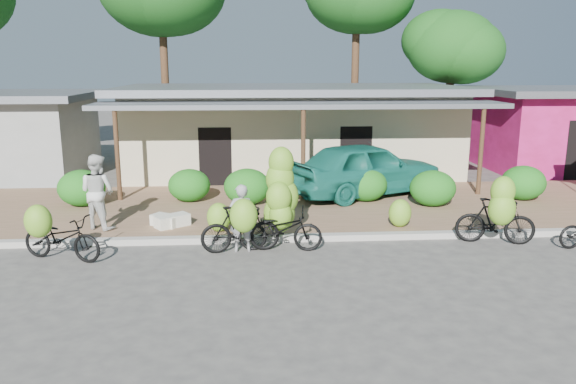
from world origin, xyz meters
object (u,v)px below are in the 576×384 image
object	(u,v)px
bike_center	(280,210)
teal_van	(366,169)
bike_right	(497,216)
tree_near_right	(447,45)
vendor	(241,218)
bike_far_left	(59,236)
bike_left	(241,227)
bystander	(97,192)
sack_far	(166,220)
sack_near	(172,221)

from	to	relation	value
bike_center	teal_van	distance (m)	5.47
bike_right	teal_van	distance (m)	5.31
tree_near_right	vendor	distance (m)	16.68
tree_near_right	bike_center	size ratio (longest dim) A/B	2.85
bike_far_left	teal_van	bearing A→B (deg)	-35.41
bike_left	bystander	size ratio (longest dim) A/B	0.98
bike_far_left	teal_van	xyz separation A→B (m)	(7.72, 5.27, 0.41)
teal_van	bystander	bearing A→B (deg)	89.14
sack_far	teal_van	bearing A→B (deg)	27.97
tree_near_right	bike_right	bearing A→B (deg)	-103.74
bystander	bike_left	bearing A→B (deg)	179.81
bike_center	vendor	bearing A→B (deg)	112.64
bike_right	bystander	size ratio (longest dim) A/B	1.00
teal_van	bike_center	bearing A→B (deg)	123.40
sack_near	vendor	xyz separation A→B (m)	(1.78, -1.71, 0.51)
bike_far_left	bike_left	world-z (taller)	bike_left
sack_near	bystander	bearing A→B (deg)	-179.36
sack_far	bike_far_left	bearing A→B (deg)	-131.40
bike_far_left	sack_far	size ratio (longest dim) A/B	2.67
bike_center	sack_near	distance (m)	3.10
bike_far_left	vendor	bearing A→B (deg)	-63.91
bike_right	teal_van	bearing A→B (deg)	37.75
bike_far_left	bystander	distance (m)	2.17
bike_far_left	bystander	xyz separation A→B (m)	(0.31, 2.09, 0.49)
bike_far_left	bike_center	size ratio (longest dim) A/B	0.87
sack_far	bystander	bearing A→B (deg)	-176.38
bike_center	vendor	size ratio (longest dim) A/B	1.48
bike_far_left	teal_van	distance (m)	9.35
bystander	sack_near	bearing A→B (deg)	-151.99
sack_near	teal_van	xyz separation A→B (m)	(5.61, 3.16, 0.70)
sack_near	bike_far_left	bearing A→B (deg)	-134.99
tree_near_right	bystander	bearing A→B (deg)	-137.71
tree_near_right	teal_van	xyz separation A→B (m)	(-5.33, -8.41, -4.05)
tree_near_right	sack_far	size ratio (longest dim) A/B	8.79
sack_near	vendor	distance (m)	2.52
bike_far_left	sack_far	bearing A→B (deg)	-21.10
bike_left	sack_far	xyz separation A→B (m)	(-1.95, 1.97, -0.37)
bike_far_left	vendor	distance (m)	3.91
bike_left	vendor	xyz separation A→B (m)	(0.01, 0.17, 0.15)
bystander	teal_van	bearing A→B (deg)	-129.44
sack_far	vendor	distance (m)	2.71
bystander	sack_far	bearing A→B (deg)	-149.02
tree_near_right	sack_near	size ratio (longest dim) A/B	7.75
bike_center	teal_van	bearing A→B (deg)	-26.36
tree_near_right	sack_far	world-z (taller)	tree_near_right
bike_right	bike_left	bearing A→B (deg)	106.23
bike_far_left	sack_near	size ratio (longest dim) A/B	2.35
tree_near_right	bike_center	xyz separation A→B (m)	(-8.27, -13.02, -4.13)
bike_far_left	sack_near	xyz separation A→B (m)	(2.11, 2.11, -0.30)
sack_near	teal_van	bearing A→B (deg)	29.35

